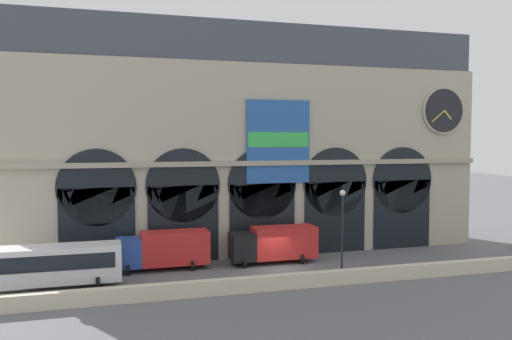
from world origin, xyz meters
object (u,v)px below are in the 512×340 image
object	(u,v)px
bus_west	(41,265)
box_truck_midwest	(164,249)
box_truck_center	(274,243)
street_lamp_quayside	(342,223)

from	to	relation	value
bus_west	box_truck_midwest	xyz separation A→B (m)	(8.99, 3.53, -0.08)
box_truck_center	street_lamp_quayside	bearing A→B (deg)	-65.72
street_lamp_quayside	box_truck_midwest	bearing A→B (deg)	150.01
box_truck_center	street_lamp_quayside	xyz separation A→B (m)	(3.11, -6.88, 2.71)
bus_west	box_truck_center	xyz separation A→B (m)	(18.39, 3.19, -0.08)
box_truck_center	bus_west	bearing A→B (deg)	-170.15
street_lamp_quayside	bus_west	bearing A→B (deg)	170.25
bus_west	box_truck_midwest	world-z (taller)	box_truck_midwest
street_lamp_quayside	box_truck_center	bearing A→B (deg)	114.28
box_truck_midwest	street_lamp_quayside	distance (m)	14.69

